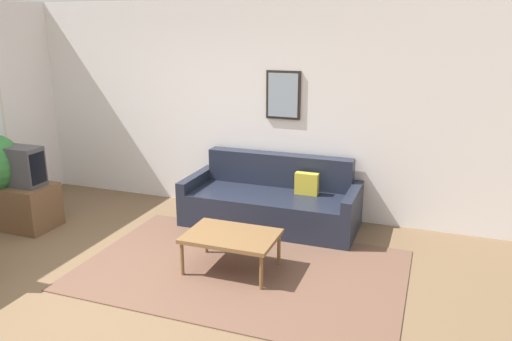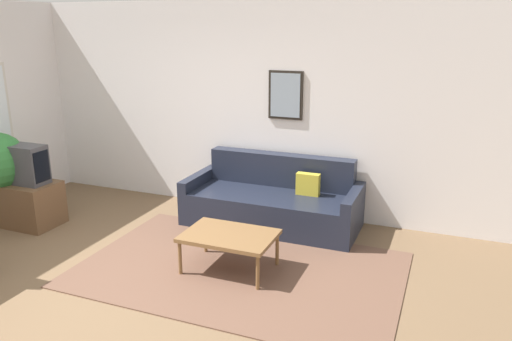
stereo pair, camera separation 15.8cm
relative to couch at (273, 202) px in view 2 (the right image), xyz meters
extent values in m
plane|color=brown|center=(-0.95, -2.29, -0.28)|extent=(16.00, 16.00, 0.00)
cube|color=brown|center=(0.10, -1.29, -0.28)|extent=(3.20, 2.06, 0.01)
cube|color=silver|center=(-0.95, 0.46, 1.07)|extent=(8.00, 0.06, 2.70)
cube|color=black|center=(0.00, 0.42, 1.27)|extent=(0.44, 0.03, 0.60)
cube|color=#8999A8|center=(0.00, 0.40, 1.27)|extent=(0.38, 0.01, 0.54)
cube|color=#1E2333|center=(0.00, -0.06, -0.08)|extent=(1.88, 0.90, 0.42)
cube|color=#1E2333|center=(0.00, 0.29, 0.34)|extent=(1.88, 0.20, 0.41)
cube|color=#1E2333|center=(-1.00, -0.06, -0.01)|extent=(0.12, 0.90, 0.56)
cube|color=#1E2333|center=(0.99, -0.06, -0.01)|extent=(0.12, 0.90, 0.56)
cube|color=gold|center=(0.42, 0.05, 0.26)|extent=(0.28, 0.10, 0.28)
cube|color=brown|center=(0.01, -1.32, 0.09)|extent=(0.90, 0.62, 0.04)
cylinder|color=brown|center=(-0.40, -1.59, -0.11)|extent=(0.04, 0.04, 0.35)
cylinder|color=brown|center=(0.42, -1.59, -0.11)|extent=(0.04, 0.04, 0.35)
cylinder|color=brown|center=(-0.40, -1.05, -0.11)|extent=(0.04, 0.04, 0.35)
cylinder|color=brown|center=(0.42, -1.05, -0.11)|extent=(0.04, 0.04, 0.35)
cube|color=brown|center=(-2.82, -1.13, -0.02)|extent=(0.76, 0.52, 0.54)
cube|color=#424247|center=(-2.82, -1.13, 0.49)|extent=(0.61, 0.28, 0.47)
cube|color=black|center=(-2.51, -1.13, 0.49)|extent=(0.01, 0.23, 0.37)
cylinder|color=#383D42|center=(-3.14, -1.22, -0.16)|extent=(0.23, 0.23, 0.25)
cylinder|color=#51381E|center=(-3.14, -1.22, 0.08)|extent=(0.04, 0.04, 0.22)
cylinder|color=#935638|center=(-3.00, -0.83, -0.20)|extent=(0.28, 0.28, 0.17)
cylinder|color=#51381E|center=(-3.00, -0.83, -0.05)|extent=(0.04, 0.04, 0.12)
sphere|color=#28662D|center=(-3.00, -0.83, 0.19)|extent=(0.42, 0.42, 0.42)
cylinder|color=#383D42|center=(-3.24, -1.12, -0.21)|extent=(0.32, 0.32, 0.16)
cylinder|color=#51381E|center=(-3.24, -1.12, -0.04)|extent=(0.04, 0.04, 0.17)
camera|label=1|loc=(1.80, -5.52, 2.09)|focal=35.00mm
camera|label=2|loc=(1.95, -5.46, 2.09)|focal=35.00mm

